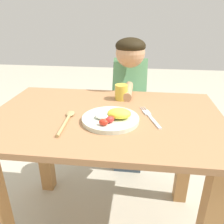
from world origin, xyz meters
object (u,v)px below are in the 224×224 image
at_px(fork, 150,117).
at_px(person, 129,106).
at_px(spoon, 67,120).
at_px(drinking_cup, 121,92).
at_px(plate, 112,118).

distance_m(fork, person, 0.54).
xyz_separation_m(fork, spoon, (-0.36, -0.08, 0.00)).
bearing_deg(spoon, drinking_cup, -38.43).
distance_m(drinking_cup, person, 0.35).
distance_m(fork, drinking_cup, 0.26).
bearing_deg(fork, drinking_cup, 16.57).
relative_size(plate, fork, 1.10).
distance_m(fork, spoon, 0.37).
xyz_separation_m(plate, drinking_cup, (0.02, 0.28, 0.02)).
height_order(drinking_cup, person, person).
relative_size(plate, person, 0.24).
height_order(plate, drinking_cup, drinking_cup).
xyz_separation_m(fork, person, (-0.12, 0.50, -0.16)).
height_order(spoon, drinking_cup, drinking_cup).
bearing_deg(person, spoon, 66.84).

